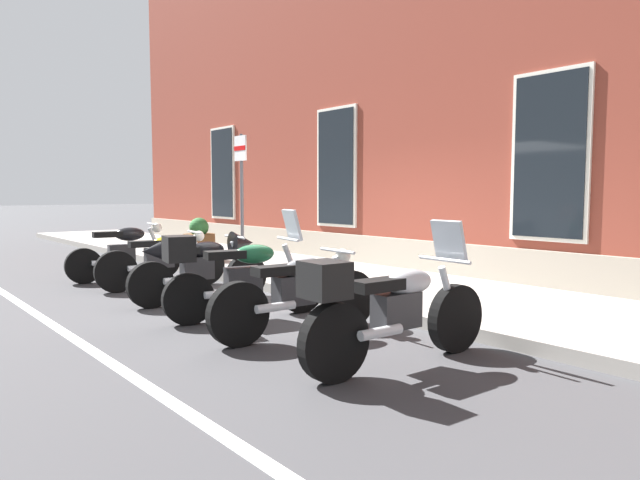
# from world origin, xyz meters

# --- Properties ---
(ground_plane) EXTENTS (140.00, 140.00, 0.00)m
(ground_plane) POSITION_xyz_m (0.00, 0.00, 0.00)
(ground_plane) COLOR #38383A
(sidewalk) EXTENTS (29.80, 3.03, 0.15)m
(sidewalk) POSITION_xyz_m (0.00, 1.52, 0.07)
(sidewalk) COLOR gray
(sidewalk) RESTS_ON ground_plane
(lane_stripe) EXTENTS (29.80, 0.12, 0.01)m
(lane_stripe) POSITION_xyz_m (0.00, -3.20, 0.00)
(lane_stripe) COLOR silver
(lane_stripe) RESTS_ON ground_plane
(brick_pub_facade) EXTENTS (23.80, 5.55, 9.84)m
(brick_pub_facade) POSITION_xyz_m (-0.00, 5.76, 4.91)
(brick_pub_facade) COLOR brown
(brick_pub_facade) RESTS_ON ground_plane
(motorcycle_black_naked) EXTENTS (0.62, 1.99, 1.02)m
(motorcycle_black_naked) POSITION_xyz_m (-3.23, -1.24, 0.49)
(motorcycle_black_naked) COLOR black
(motorcycle_black_naked) RESTS_ON ground_plane
(motorcycle_yellow_naked) EXTENTS (0.62, 2.12, 0.93)m
(motorcycle_yellow_naked) POSITION_xyz_m (-2.00, -1.08, 0.47)
(motorcycle_yellow_naked) COLOR black
(motorcycle_yellow_naked) RESTS_ON ground_plane
(motorcycle_black_sport) EXTENTS (0.62, 2.08, 1.00)m
(motorcycle_black_sport) POSITION_xyz_m (-0.53, -1.10, 0.55)
(motorcycle_black_sport) COLOR black
(motorcycle_black_sport) RESTS_ON ground_plane
(motorcycle_green_touring) EXTENTS (0.80, 2.07, 1.35)m
(motorcycle_green_touring) POSITION_xyz_m (0.74, -1.34, 0.56)
(motorcycle_green_touring) COLOR black
(motorcycle_green_touring) RESTS_ON ground_plane
(motorcycle_grey_naked) EXTENTS (0.62, 2.11, 0.93)m
(motorcycle_grey_naked) POSITION_xyz_m (1.87, -1.26, 0.47)
(motorcycle_grey_naked) COLOR black
(motorcycle_grey_naked) RESTS_ON ground_plane
(motorcycle_silver_touring) EXTENTS (0.62, 2.18, 1.30)m
(motorcycle_silver_touring) POSITION_xyz_m (3.29, -1.32, 0.54)
(motorcycle_silver_touring) COLOR black
(motorcycle_silver_touring) RESTS_ON ground_plane
(parking_sign) EXTENTS (0.36, 0.07, 2.45)m
(parking_sign) POSITION_xyz_m (-1.98, 0.41, 1.73)
(parking_sign) COLOR #4C4C51
(parking_sign) RESTS_ON sidewalk
(barrel_planter) EXTENTS (0.69, 0.69, 0.89)m
(barrel_planter) POSITION_xyz_m (-4.02, 0.63, 0.51)
(barrel_planter) COLOR brown
(barrel_planter) RESTS_ON sidewalk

